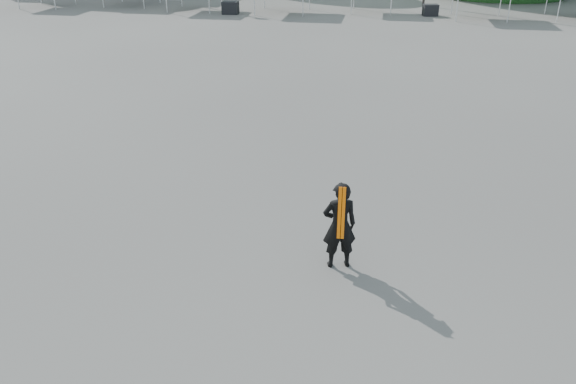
# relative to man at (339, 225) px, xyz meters

# --- Properties ---
(ground) EXTENTS (120.00, 120.00, 0.00)m
(ground) POSITION_rel_man_xyz_m (-0.04, 1.14, -0.82)
(ground) COLOR #474442
(ground) RESTS_ON ground
(man) EXTENTS (0.68, 0.54, 1.63)m
(man) POSITION_rel_man_xyz_m (0.00, 0.00, 0.00)
(man) COLOR black
(man) RESTS_ON ground
(crate_west) EXTENTS (0.99, 0.78, 0.76)m
(crate_west) POSITION_rel_man_xyz_m (-9.27, 27.41, -0.44)
(crate_west) COLOR black
(crate_west) RESTS_ON ground
(crate_mid) EXTENTS (1.01, 0.85, 0.69)m
(crate_mid) POSITION_rel_man_xyz_m (3.18, 28.80, -0.47)
(crate_mid) COLOR black
(crate_mid) RESTS_ON ground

